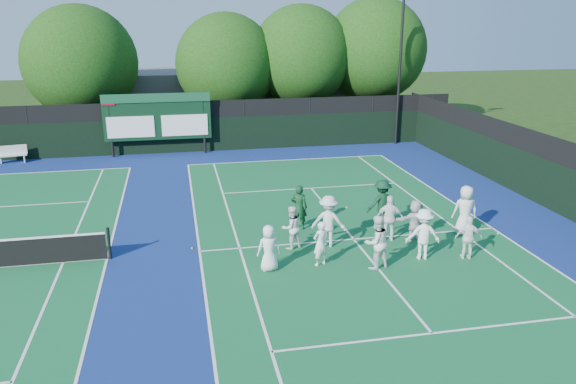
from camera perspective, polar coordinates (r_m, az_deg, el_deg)
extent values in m
plane|color=#1C350E|center=(19.49, 7.59, -5.89)|extent=(120.00, 120.00, 0.00)
cube|color=navy|center=(19.44, -10.49, -6.09)|extent=(34.00, 32.00, 0.01)
cube|color=#125A2F|center=(20.35, 6.68, -4.79)|extent=(10.97, 23.77, 0.00)
cube|color=silver|center=(31.31, -0.03, 3.28)|extent=(10.97, 0.08, 0.00)
cube|color=silver|center=(19.44, -8.97, -5.97)|extent=(0.08, 23.77, 0.00)
cube|color=silver|center=(22.60, 20.05, -3.47)|extent=(0.08, 23.77, 0.00)
cube|color=silver|center=(19.53, -4.94, -5.70)|extent=(0.08, 23.77, 0.00)
cube|color=silver|center=(21.93, 16.98, -3.79)|extent=(0.08, 23.77, 0.00)
cube|color=silver|center=(15.05, 14.41, -13.73)|extent=(8.23, 0.08, 0.00)
cube|color=silver|center=(26.15, 2.37, 0.40)|extent=(8.23, 0.08, 0.00)
cube|color=silver|center=(20.35, 6.68, -4.77)|extent=(0.08, 12.80, 0.00)
cube|color=silver|center=(31.73, -25.66, 1.72)|extent=(10.97, 0.08, 0.00)
cube|color=silver|center=(19.59, -17.91, -6.46)|extent=(0.08, 23.77, 0.00)
cube|color=silver|center=(19.81, -21.86, -6.62)|extent=(0.08, 23.77, 0.00)
cube|color=black|center=(33.53, -11.26, 5.63)|extent=(34.00, 0.08, 2.00)
cube|color=black|center=(33.27, -11.41, 8.15)|extent=(34.00, 0.05, 1.00)
cylinder|color=black|center=(33.19, -17.58, 6.35)|extent=(0.16, 0.16, 3.50)
cylinder|color=black|center=(33.04, -8.53, 6.92)|extent=(0.16, 0.16, 3.50)
cube|color=black|center=(32.93, -13.12, 7.42)|extent=(6.00, 0.15, 2.60)
cube|color=#154A2C|center=(32.67, -13.26, 9.29)|extent=(6.00, 0.05, 0.50)
cube|color=white|center=(33.00, -15.68, 6.37)|extent=(2.60, 0.04, 1.20)
cube|color=white|center=(32.91, -10.44, 6.70)|extent=(2.60, 0.04, 1.20)
cube|color=maroon|center=(32.86, -17.83, 8.79)|extent=(0.70, 0.04, 0.50)
cube|color=#59595E|center=(41.45, -5.89, 9.48)|extent=(18.00, 6.00, 4.00)
cylinder|color=black|center=(35.37, 11.32, 12.78)|extent=(0.16, 0.16, 10.00)
cylinder|color=black|center=(19.37, -17.71, -4.99)|extent=(0.10, 0.10, 1.10)
cube|color=silver|center=(34.13, -26.23, 3.36)|extent=(1.55, 0.68, 0.06)
cube|color=silver|center=(34.21, -26.23, 3.87)|extent=(1.48, 0.35, 0.50)
cube|color=silver|center=(34.33, -27.15, 2.93)|extent=(0.13, 0.35, 0.40)
cube|color=silver|center=(34.03, -25.21, 3.07)|extent=(0.13, 0.35, 0.40)
cylinder|color=black|center=(37.32, -19.73, 6.48)|extent=(0.44, 0.44, 2.47)
sphere|color=#143A0D|center=(36.85, -20.34, 12.25)|extent=(6.80, 6.80, 6.80)
sphere|color=#143A0D|center=(37.12, -19.23, 11.34)|extent=(4.76, 4.76, 4.76)
cylinder|color=black|center=(37.09, -6.11, 7.28)|extent=(0.44, 0.44, 2.39)
sphere|color=#143A0D|center=(36.64, -6.30, 12.81)|extent=(6.37, 6.37, 6.37)
sphere|color=#143A0D|center=(37.05, -5.36, 11.90)|extent=(4.46, 4.46, 4.46)
cylinder|color=black|center=(37.82, 1.32, 7.88)|extent=(0.44, 0.44, 2.80)
sphere|color=#143A0D|center=(37.38, 1.36, 13.68)|extent=(6.47, 6.47, 6.47)
sphere|color=#143A0D|center=(37.85, 2.16, 12.74)|extent=(4.53, 4.53, 4.53)
cylinder|color=black|center=(39.21, 8.56, 8.20)|extent=(0.44, 0.44, 3.03)
sphere|color=#143A0D|center=(38.78, 8.84, 14.12)|extent=(6.77, 6.77, 6.77)
sphere|color=#143A0D|center=(39.31, 9.48, 13.15)|extent=(4.74, 4.74, 4.74)
sphere|color=yellow|center=(18.03, -1.73, -7.60)|extent=(0.07, 0.07, 0.07)
sphere|color=yellow|center=(22.92, 4.52, -2.07)|extent=(0.07, 0.07, 0.07)
sphere|color=yellow|center=(22.07, 20.56, -3.96)|extent=(0.07, 0.07, 0.07)
sphere|color=yellow|center=(19.68, -9.72, -5.65)|extent=(0.07, 0.07, 0.07)
sphere|color=yellow|center=(23.55, 6.00, -1.57)|extent=(0.07, 0.07, 0.07)
sphere|color=yellow|center=(20.91, 12.30, -4.39)|extent=(0.07, 0.07, 0.07)
imported|color=white|center=(17.59, -1.95, -5.71)|extent=(0.77, 0.54, 1.50)
imported|color=white|center=(17.97, 3.31, -5.25)|extent=(0.64, 0.54, 1.49)
imported|color=white|center=(17.90, 8.96, -5.06)|extent=(1.00, 0.87, 1.76)
imported|color=white|center=(18.89, 13.58, -4.19)|extent=(1.21, 0.84, 1.72)
imported|color=white|center=(19.34, 17.85, -4.44)|extent=(0.93, 0.58, 1.48)
imported|color=white|center=(19.21, 0.33, -3.62)|extent=(0.90, 0.81, 1.52)
imported|color=silver|center=(19.41, 4.13, -2.97)|extent=(1.35, 1.08, 1.83)
imported|color=white|center=(20.17, 10.28, -2.65)|extent=(1.05, 0.65, 1.67)
imported|color=silver|center=(20.42, 12.74, -2.82)|extent=(1.43, 0.64, 1.49)
imported|color=silver|center=(21.40, 17.55, -1.78)|extent=(0.98, 0.71, 1.84)
imported|color=#0E361B|center=(20.93, 1.12, -1.55)|extent=(0.74, 0.62, 1.71)
imported|color=#0D321D|center=(21.49, 9.52, -1.12)|extent=(1.26, 0.83, 1.83)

